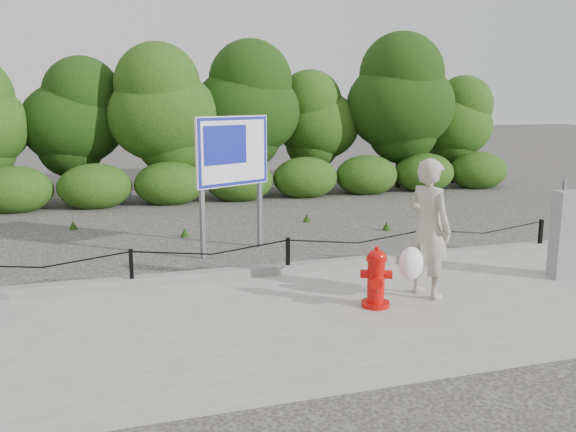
{
  "coord_description": "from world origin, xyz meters",
  "views": [
    {
      "loc": [
        -2.91,
        -9.24,
        2.96
      ],
      "look_at": [
        0.07,
        0.2,
        1.0
      ],
      "focal_mm": 38.0,
      "sensor_mm": 36.0,
      "label": 1
    }
  ],
  "objects_px": {
    "fire_hydrant": "(376,278)",
    "utility_cabinet": "(570,235)",
    "advertising_sign": "(232,157)",
    "pedestrian": "(428,230)"
  },
  "relations": [
    {
      "from": "fire_hydrant",
      "to": "advertising_sign",
      "type": "relative_size",
      "value": 0.33
    },
    {
      "from": "fire_hydrant",
      "to": "utility_cabinet",
      "type": "distance_m",
      "value": 3.57
    },
    {
      "from": "fire_hydrant",
      "to": "utility_cabinet",
      "type": "xyz_separation_m",
      "value": [
        3.54,
        0.34,
        0.3
      ]
    },
    {
      "from": "utility_cabinet",
      "to": "advertising_sign",
      "type": "height_order",
      "value": "advertising_sign"
    },
    {
      "from": "advertising_sign",
      "to": "pedestrian",
      "type": "bearing_deg",
      "value": -84.96
    },
    {
      "from": "pedestrian",
      "to": "advertising_sign",
      "type": "bearing_deg",
      "value": 10.96
    },
    {
      "from": "pedestrian",
      "to": "advertising_sign",
      "type": "relative_size",
      "value": 0.78
    },
    {
      "from": "fire_hydrant",
      "to": "pedestrian",
      "type": "bearing_deg",
      "value": 36.78
    },
    {
      "from": "utility_cabinet",
      "to": "pedestrian",
      "type": "bearing_deg",
      "value": -167.47
    },
    {
      "from": "utility_cabinet",
      "to": "advertising_sign",
      "type": "distance_m",
      "value": 5.93
    }
  ]
}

